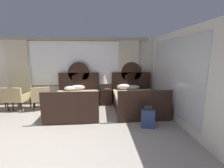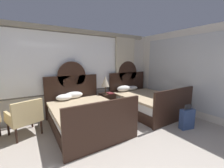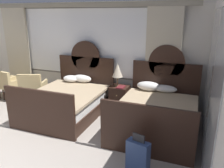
# 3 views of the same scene
# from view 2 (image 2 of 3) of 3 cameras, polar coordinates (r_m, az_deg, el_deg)

# --- Properties ---
(wall_back_window) EXTENTS (6.54, 0.22, 2.70)m
(wall_back_window) POSITION_cam_2_polar(r_m,az_deg,el_deg) (4.62, -18.17, 5.26)
(wall_back_window) COLOR beige
(wall_back_window) RESTS_ON ground_plane
(wall_right_mirror) EXTENTS (0.08, 4.45, 2.70)m
(wall_right_mirror) POSITION_cam_2_polar(r_m,az_deg,el_deg) (4.98, 30.54, 3.79)
(wall_right_mirror) COLOR beige
(wall_right_mirror) RESTS_ON ground_plane
(bed_near_window) EXTENTS (1.64, 2.14, 1.70)m
(bed_near_window) POSITION_cam_2_polar(r_m,az_deg,el_deg) (3.83, -11.03, -11.79)
(bed_near_window) COLOR black
(bed_near_window) RESTS_ON ground_plane
(bed_near_mirror) EXTENTS (1.64, 2.14, 1.70)m
(bed_near_mirror) POSITION_cam_2_polar(r_m,az_deg,el_deg) (5.00, 13.17, -6.78)
(bed_near_mirror) COLOR black
(bed_near_mirror) RESTS_ON ground_plane
(nightstand_between_beds) EXTENTS (0.45, 0.47, 0.62)m
(nightstand_between_beds) POSITION_cam_2_polar(r_m,az_deg,el_deg) (4.90, -1.99, -7.34)
(nightstand_between_beds) COLOR black
(nightstand_between_beds) RESTS_ON ground_plane
(table_lamp_on_nightstand) EXTENTS (0.27, 0.27, 0.60)m
(table_lamp_on_nightstand) POSITION_cam_2_polar(r_m,az_deg,el_deg) (4.72, -2.71, 1.01)
(table_lamp_on_nightstand) COLOR brown
(table_lamp_on_nightstand) RESTS_ON nightstand_between_beds
(book_on_nightstand) EXTENTS (0.18, 0.26, 0.03)m
(book_on_nightstand) POSITION_cam_2_polar(r_m,az_deg,el_deg) (4.77, -0.85, -3.73)
(book_on_nightstand) COLOR maroon
(book_on_nightstand) RESTS_ON nightstand_between_beds
(armchair_by_window_left) EXTENTS (0.79, 0.79, 0.86)m
(armchair_by_window_left) POSITION_cam_2_polar(r_m,az_deg,el_deg) (3.86, -31.65, -10.98)
(armchair_by_window_left) COLOR tan
(armchair_by_window_left) RESTS_ON ground_plane
(suitcase_on_floor) EXTENTS (0.39, 0.24, 0.65)m
(suitcase_on_floor) POSITION_cam_2_polar(r_m,az_deg,el_deg) (4.16, 28.01, -12.31)
(suitcase_on_floor) COLOR navy
(suitcase_on_floor) RESTS_ON ground_plane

